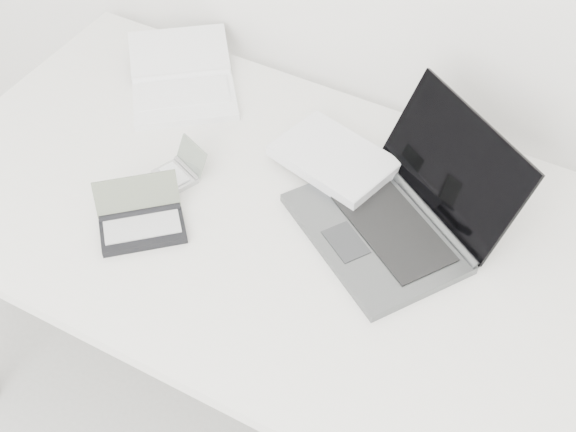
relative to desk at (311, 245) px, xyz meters
The scene contains 5 objects.
desk is the anchor object (origin of this frame).
laptop_large 0.16m from the desk, 52.43° to the left, with size 0.54×0.46×0.21m.
netbook_open_white 0.51m from the desk, 152.93° to the left, with size 0.36×0.37×0.05m.
pda_silver 0.31m from the desk, behind, with size 0.11×0.11×0.06m.
palmtop_charcoal 0.33m from the desk, 151.86° to the right, with size 0.20×0.20×0.09m.
Camera 1 is at (0.45, 0.64, 1.88)m, focal length 50.00 mm.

